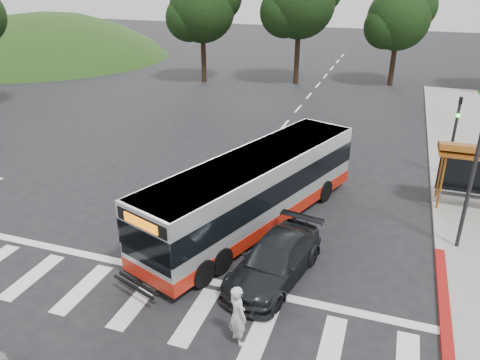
% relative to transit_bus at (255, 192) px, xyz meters
% --- Properties ---
extents(ground, '(140.00, 140.00, 0.00)m').
position_rel_transit_bus_xyz_m(ground, '(-2.00, -0.81, -1.44)').
color(ground, black).
rests_on(ground, ground).
extents(sidewalk_east, '(4.00, 40.00, 0.12)m').
position_rel_transit_bus_xyz_m(sidewalk_east, '(9.00, 7.19, -1.38)').
color(sidewalk_east, gray).
rests_on(sidewalk_east, ground).
extents(curb_east, '(0.30, 40.00, 0.15)m').
position_rel_transit_bus_xyz_m(curb_east, '(7.00, 7.19, -1.37)').
color(curb_east, '#9E9991').
rests_on(curb_east, ground).
extents(curb_east_red, '(0.32, 6.00, 0.15)m').
position_rel_transit_bus_xyz_m(curb_east_red, '(7.00, -2.81, -1.37)').
color(curb_east_red, maroon).
rests_on(curb_east_red, ground).
extents(hillside_nw, '(44.00, 44.00, 10.00)m').
position_rel_transit_bus_xyz_m(hillside_nw, '(-34.00, 29.19, -1.44)').
color(hillside_nw, '#193A12').
rests_on(hillside_nw, ground).
extents(crosswalk_ladder, '(18.00, 2.60, 0.01)m').
position_rel_transit_bus_xyz_m(crosswalk_ladder, '(-2.00, -5.81, -1.44)').
color(crosswalk_ladder, silver).
rests_on(crosswalk_ladder, ground).
extents(traffic_signal_ne_tall, '(0.18, 0.37, 6.50)m').
position_rel_transit_bus_xyz_m(traffic_signal_ne_tall, '(7.60, 0.68, 2.43)').
color(traffic_signal_ne_tall, black).
rests_on(traffic_signal_ne_tall, ground).
extents(traffic_signal_ne_short, '(0.18, 0.37, 4.00)m').
position_rel_transit_bus_xyz_m(traffic_signal_ne_short, '(7.60, 7.68, 1.03)').
color(traffic_signal_ne_short, black).
rests_on(traffic_signal_ne_short, ground).
extents(tree_north_a, '(6.60, 6.15, 10.17)m').
position_rel_transit_bus_xyz_m(tree_north_a, '(-3.92, 25.25, 5.48)').
color(tree_north_a, black).
rests_on(tree_north_a, ground).
extents(tree_north_b, '(5.72, 5.33, 8.43)m').
position_rel_transit_bus_xyz_m(tree_north_b, '(4.07, 27.24, 4.22)').
color(tree_north_b, black).
rests_on(tree_north_b, ground).
extents(tree_north_c, '(6.16, 5.74, 9.30)m').
position_rel_transit_bus_xyz_m(tree_north_c, '(-11.92, 23.25, 4.85)').
color(tree_north_c, black).
rests_on(tree_north_c, ground).
extents(transit_bus, '(6.11, 11.33, 2.89)m').
position_rel_transit_bus_xyz_m(transit_bus, '(0.00, 0.00, 0.00)').
color(transit_bus, '#ABAEB0').
rests_on(transit_bus, ground).
extents(pedestrian, '(0.80, 0.76, 1.83)m').
position_rel_transit_bus_xyz_m(pedestrian, '(1.51, -6.37, -0.53)').
color(pedestrian, silver).
rests_on(pedestrian, ground).
extents(dark_sedan, '(2.78, 4.99, 1.37)m').
position_rel_transit_bus_xyz_m(dark_sedan, '(1.69, -3.22, -0.76)').
color(dark_sedan, black).
rests_on(dark_sedan, ground).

